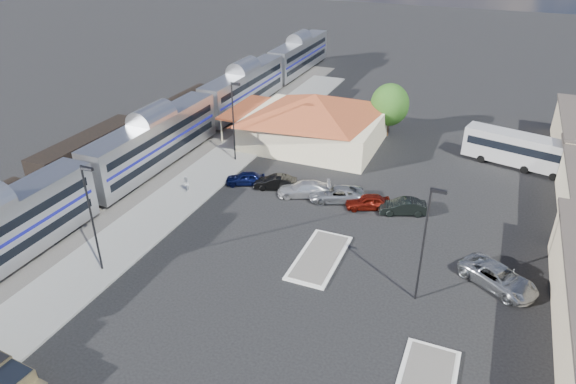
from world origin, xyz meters
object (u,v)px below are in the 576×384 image
at_px(suv, 498,277).
at_px(station_depot, 314,119).
at_px(pickup_truck, 1,379).
at_px(coach_bus, 519,149).

bearing_deg(suv, station_depot, 79.97).
relative_size(pickup_truck, suv, 0.95).
bearing_deg(suv, pickup_truck, 161.93).
distance_m(station_depot, pickup_truck, 41.56).
bearing_deg(pickup_truck, coach_bus, -27.01).
distance_m(station_depot, coach_bus, 22.85).
xyz_separation_m(pickup_truck, coach_bus, (26.64, 43.75, 1.25)).
height_order(pickup_truck, coach_bus, coach_bus).
bearing_deg(station_depot, pickup_truck, -95.45).
relative_size(station_depot, suv, 3.15).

